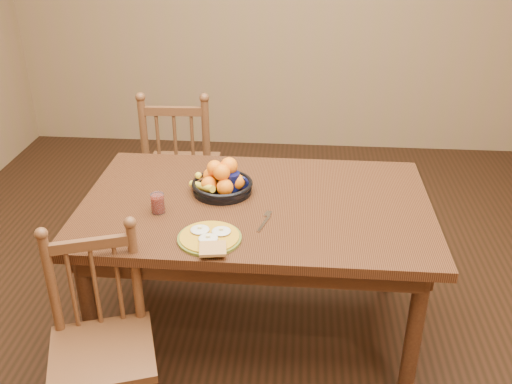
# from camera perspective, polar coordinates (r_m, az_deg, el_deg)

# --- Properties ---
(room) EXTENTS (4.52, 5.02, 2.72)m
(room) POSITION_cam_1_polar(r_m,az_deg,el_deg) (2.40, -0.00, 11.76)
(room) COLOR black
(room) RESTS_ON ground
(dining_table) EXTENTS (1.60, 1.00, 0.75)m
(dining_table) POSITION_cam_1_polar(r_m,az_deg,el_deg) (2.66, -0.00, -2.58)
(dining_table) COLOR black
(dining_table) RESTS_ON ground
(chair_far) EXTENTS (0.47, 0.45, 0.98)m
(chair_far) POSITION_cam_1_polar(r_m,az_deg,el_deg) (3.63, -7.45, 2.48)
(chair_far) COLOR #482B15
(chair_far) RESTS_ON ground
(chair_near) EXTENTS (0.50, 0.49, 0.88)m
(chair_near) POSITION_cam_1_polar(r_m,az_deg,el_deg) (2.41, -15.19, -14.36)
(chair_near) COLOR #482B15
(chair_near) RESTS_ON ground
(breakfast_plate) EXTENTS (0.26, 0.29, 0.04)m
(breakfast_plate) POSITION_cam_1_polar(r_m,az_deg,el_deg) (2.34, -4.65, -4.57)
(breakfast_plate) COLOR #59601E
(breakfast_plate) RESTS_ON dining_table
(fork) EXTENTS (0.06, 0.18, 0.00)m
(fork) POSITION_cam_1_polar(r_m,az_deg,el_deg) (2.47, 0.94, -2.82)
(fork) COLOR silver
(fork) RESTS_ON dining_table
(spoon) EXTENTS (0.05, 0.16, 0.01)m
(spoon) POSITION_cam_1_polar(r_m,az_deg,el_deg) (2.40, -6.93, -4.04)
(spoon) COLOR silver
(spoon) RESTS_ON dining_table
(coffee_mug) EXTENTS (0.13, 0.09, 0.10)m
(coffee_mug) POSITION_cam_1_polar(r_m,az_deg,el_deg) (2.69, -2.47, 0.96)
(coffee_mug) COLOR #090C34
(coffee_mug) RESTS_ON dining_table
(juice_glass) EXTENTS (0.06, 0.06, 0.09)m
(juice_glass) POSITION_cam_1_polar(r_m,az_deg,el_deg) (2.55, -9.80, -1.16)
(juice_glass) COLOR silver
(juice_glass) RESTS_ON dining_table
(fruit_bowl) EXTENTS (0.29, 0.29, 0.17)m
(fruit_bowl) POSITION_cam_1_polar(r_m,az_deg,el_deg) (2.69, -3.46, 1.08)
(fruit_bowl) COLOR black
(fruit_bowl) RESTS_ON dining_table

